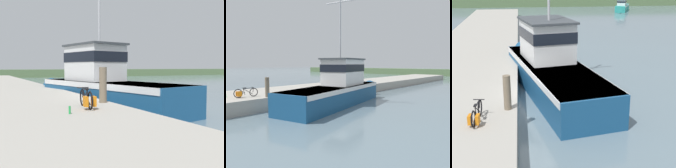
{
  "view_description": "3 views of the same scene",
  "coord_description": "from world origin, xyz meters",
  "views": [
    {
      "loc": [
        -6.18,
        -12.57,
        2.43
      ],
      "look_at": [
        -0.5,
        -0.73,
        1.64
      ],
      "focal_mm": 45.0,
      "sensor_mm": 36.0,
      "label": 1
    },
    {
      "loc": [
        12.69,
        -10.65,
        3.4
      ],
      "look_at": [
        -0.22,
        4.08,
        1.59
      ],
      "focal_mm": 35.0,
      "sensor_mm": 36.0,
      "label": 2
    },
    {
      "loc": [
        -0.97,
        -15.51,
        6.32
      ],
      "look_at": [
        0.87,
        -1.1,
        1.63
      ],
      "focal_mm": 55.0,
      "sensor_mm": 36.0,
      "label": 3
    }
  ],
  "objects": [
    {
      "name": "water_bottle_by_bike",
      "position": [
        -3.65,
        -4.28,
        1.11
      ],
      "size": [
        0.07,
        0.07,
        0.25
      ],
      "primitive_type": "cylinder",
      "color": "green",
      "rests_on": "dock_pier"
    },
    {
      "name": "mooring_post",
      "position": [
        -1.6,
        -2.18,
        1.71
      ],
      "size": [
        0.31,
        0.31,
        1.44
      ],
      "primitive_type": "cylinder",
      "color": "#756651",
      "rests_on": "dock_pier"
    },
    {
      "name": "ground_plane",
      "position": [
        0.0,
        0.0,
        0.0
      ],
      "size": [
        320.0,
        320.0,
        0.0
      ],
      "primitive_type": "plane",
      "color": "slate"
    },
    {
      "name": "dock_pier",
      "position": [
        -4.42,
        0.0,
        0.49
      ],
      "size": [
        6.39,
        80.0,
        0.99
      ],
      "primitive_type": "cube",
      "color": "#A39E93",
      "rests_on": "ground_plane"
    },
    {
      "name": "bicycle_touring",
      "position": [
        -2.74,
        -3.4,
        1.31
      ],
      "size": [
        0.54,
        1.74,
        0.7
      ],
      "rotation": [
        0.0,
        0.0,
        -0.1
      ],
      "color": "black",
      "rests_on": "dock_pier"
    },
    {
      "name": "fishing_boat_main",
      "position": [
        0.65,
        3.23,
        1.4
      ],
      "size": [
        5.23,
        13.69,
        10.04
      ],
      "rotation": [
        0.0,
        0.0,
        0.2
      ],
      "color": "navy",
      "rests_on": "ground_plane"
    }
  ]
}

